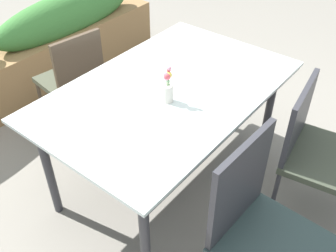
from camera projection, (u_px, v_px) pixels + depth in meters
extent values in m
plane|color=gray|center=(168.00, 190.00, 2.72)|extent=(12.00, 12.00, 0.00)
cube|color=silver|center=(168.00, 89.00, 2.33)|extent=(1.60, 1.02, 0.02)
cube|color=#333338|center=(168.00, 93.00, 2.34)|extent=(1.57, 1.00, 0.02)
cylinder|color=#333338|center=(145.00, 237.00, 1.97)|extent=(0.05, 0.05, 0.75)
cylinder|color=#333338|center=(268.00, 112.00, 2.79)|extent=(0.05, 0.05, 0.75)
cylinder|color=#333338|center=(48.00, 169.00, 2.34)|extent=(0.05, 0.05, 0.75)
cylinder|color=#333338|center=(182.00, 77.00, 3.17)|extent=(0.05, 0.05, 0.75)
cube|color=#464938|center=(69.00, 80.00, 2.95)|extent=(0.46, 0.46, 0.04)
cube|color=#4C3D2D|center=(79.00, 64.00, 2.70)|extent=(0.38, 0.08, 0.41)
cylinder|color=#4C3D2D|center=(42.00, 105.00, 3.10)|extent=(0.03, 0.03, 0.46)
cylinder|color=#4C3D2D|center=(81.00, 88.00, 3.30)|extent=(0.03, 0.03, 0.46)
cylinder|color=#4C3D2D|center=(67.00, 126.00, 2.90)|extent=(0.03, 0.03, 0.46)
cylinder|color=#4C3D2D|center=(106.00, 106.00, 3.09)|extent=(0.03, 0.03, 0.46)
cube|color=#363D2F|center=(331.00, 160.00, 2.28)|extent=(0.57, 0.57, 0.04)
cube|color=#2D2D33|center=(299.00, 118.00, 2.23)|extent=(0.47, 0.10, 0.42)
cylinder|color=#2D2D33|center=(295.00, 153.00, 2.67)|extent=(0.03, 0.03, 0.45)
cylinder|color=#2D2D33|center=(274.00, 198.00, 2.36)|extent=(0.03, 0.03, 0.45)
cube|color=#283938|center=(274.00, 247.00, 1.86)|extent=(0.51, 0.51, 0.04)
cube|color=#2D2D33|center=(240.00, 185.00, 1.81)|extent=(0.46, 0.05, 0.52)
cylinder|color=#2D2D33|center=(252.00, 222.00, 2.25)|extent=(0.03, 0.03, 0.42)
cylinder|color=silver|center=(168.00, 93.00, 2.18)|extent=(0.06, 0.06, 0.11)
cylinder|color=#387233|center=(167.00, 84.00, 2.13)|extent=(0.00, 0.01, 0.10)
sphere|color=pink|center=(167.00, 76.00, 2.10)|extent=(0.04, 0.04, 0.04)
cylinder|color=#387233|center=(169.00, 80.00, 2.13)|extent=(0.01, 0.01, 0.13)
sphere|color=#DB4C56|center=(169.00, 70.00, 2.09)|extent=(0.02, 0.02, 0.02)
cylinder|color=#387233|center=(169.00, 83.00, 2.14)|extent=(0.00, 0.00, 0.11)
sphere|color=#EFCC4C|center=(169.00, 75.00, 2.10)|extent=(0.04, 0.04, 0.04)
cylinder|color=#387233|center=(169.00, 80.00, 2.13)|extent=(0.01, 0.00, 0.15)
sphere|color=pink|center=(169.00, 68.00, 2.08)|extent=(0.03, 0.03, 0.03)
cylinder|color=#387233|center=(167.00, 84.00, 2.13)|extent=(0.00, 0.01, 0.10)
sphere|color=#DB4C56|center=(167.00, 76.00, 2.10)|extent=(0.04, 0.04, 0.04)
cube|color=olive|center=(4.00, 83.00, 3.34)|extent=(3.42, 0.39, 0.49)
ellipsoid|color=#387233|center=(67.00, 15.00, 3.58)|extent=(1.54, 0.35, 0.40)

